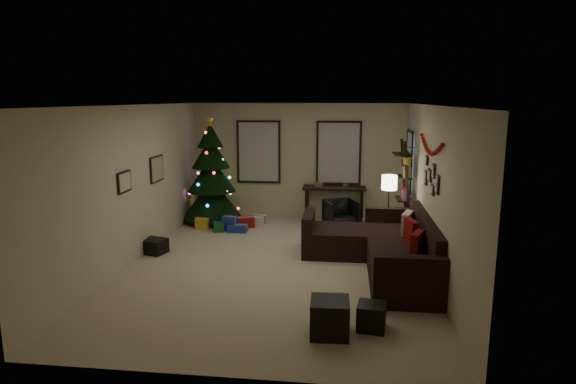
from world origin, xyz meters
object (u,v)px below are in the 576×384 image
Objects in this scene: desk_chair at (341,213)px; sofa at (384,249)px; desk at (334,191)px; christmas_tree at (211,178)px; bookshelf at (405,192)px.

sofa is at bearing -95.14° from desk_chair.
desk is at bearing 82.26° from desk_chair.
christmas_tree is at bearing -168.55° from desk.
desk reaches higher than desk_chair.
desk is 2.08m from bookshelf.
sofa is (3.70, -2.60, -0.71)m from christmas_tree.
bookshelf is (1.43, -1.48, 0.28)m from desk.
desk_chair is at bearing -1.75° from christmas_tree.
christmas_tree is 0.79× the size of sofa.
christmas_tree is 1.70× the size of desk.
sofa is at bearing -73.60° from desk.
sofa is 3.31m from desk.
bookshelf is (1.26, -0.83, 0.66)m from desk_chair.
christmas_tree is 4.30m from bookshelf.
bookshelf is (0.50, 1.68, 0.67)m from sofa.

